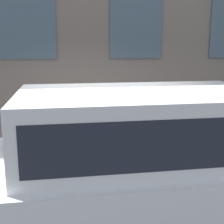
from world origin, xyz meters
The scene contains 5 objects.
ground_plane centered at (0.00, 0.00, 0.00)m, with size 80.00×80.00×0.00m, color #2D2D30.
sidewalk centered at (1.29, 0.00, 0.09)m, with size 2.57×60.00×0.18m.
fire_hydrant centered at (0.42, -0.49, 0.57)m, with size 0.32×0.43×0.77m.
person centered at (0.62, -0.12, 0.89)m, with size 0.29×0.19×1.18m.
parked_truck_white_near centered at (-1.27, -0.29, 1.07)m, with size 1.90×4.42×1.89m.
Camera 1 is at (-4.59, 0.55, 2.37)m, focal length 50.00 mm.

